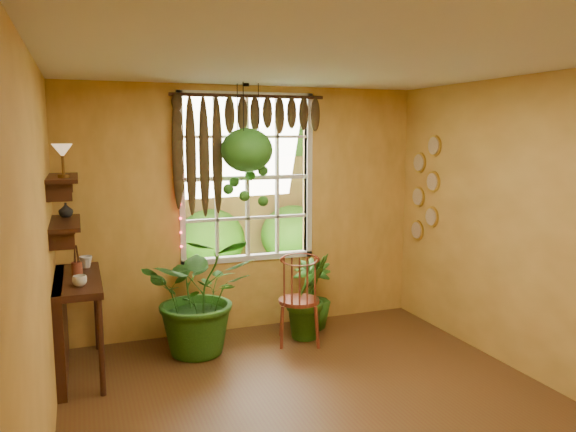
# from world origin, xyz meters

# --- Properties ---
(floor) EXTENTS (4.50, 4.50, 0.00)m
(floor) POSITION_xyz_m (0.00, 0.00, 0.00)
(floor) COLOR #4E3316
(floor) RESTS_ON ground
(ceiling) EXTENTS (4.50, 4.50, 0.00)m
(ceiling) POSITION_xyz_m (0.00, 0.00, 2.70)
(ceiling) COLOR silver
(ceiling) RESTS_ON wall_back
(wall_back) EXTENTS (4.00, 0.00, 4.00)m
(wall_back) POSITION_xyz_m (0.00, 2.25, 1.35)
(wall_back) COLOR gold
(wall_back) RESTS_ON floor
(wall_left) EXTENTS (0.00, 4.50, 4.50)m
(wall_left) POSITION_xyz_m (-2.00, 0.00, 1.35)
(wall_left) COLOR gold
(wall_left) RESTS_ON floor
(wall_right) EXTENTS (0.00, 4.50, 4.50)m
(wall_right) POSITION_xyz_m (2.00, 0.00, 1.35)
(wall_right) COLOR gold
(wall_right) RESTS_ON floor
(window) EXTENTS (1.52, 0.10, 1.86)m
(window) POSITION_xyz_m (0.00, 2.28, 1.70)
(window) COLOR silver
(window) RESTS_ON wall_back
(valance_vine) EXTENTS (1.70, 0.12, 1.10)m
(valance_vine) POSITION_xyz_m (-0.08, 2.16, 2.28)
(valance_vine) COLOR #34190E
(valance_vine) RESTS_ON window
(string_lights) EXTENTS (0.03, 0.03, 1.54)m
(string_lights) POSITION_xyz_m (-0.76, 2.19, 1.75)
(string_lights) COLOR #FF2633
(string_lights) RESTS_ON window
(wall_plates) EXTENTS (0.04, 0.32, 1.10)m
(wall_plates) POSITION_xyz_m (1.98, 1.79, 1.55)
(wall_plates) COLOR beige
(wall_plates) RESTS_ON wall_right
(counter_ledge) EXTENTS (0.40, 1.20, 0.90)m
(counter_ledge) POSITION_xyz_m (-1.91, 1.60, 0.55)
(counter_ledge) COLOR #34190E
(counter_ledge) RESTS_ON floor
(shelf_lower) EXTENTS (0.25, 0.90, 0.04)m
(shelf_lower) POSITION_xyz_m (-1.88, 1.60, 1.40)
(shelf_lower) COLOR #34190E
(shelf_lower) RESTS_ON wall_left
(shelf_upper) EXTENTS (0.25, 0.90, 0.04)m
(shelf_upper) POSITION_xyz_m (-1.88, 1.60, 1.80)
(shelf_upper) COLOR #34190E
(shelf_upper) RESTS_ON wall_left
(backyard) EXTENTS (14.00, 10.00, 12.00)m
(backyard) POSITION_xyz_m (0.24, 6.87, 1.28)
(backyard) COLOR #275E1B
(backyard) RESTS_ON ground
(windsor_chair) EXTENTS (0.55, 0.56, 1.15)m
(windsor_chair) POSITION_xyz_m (0.35, 1.59, 0.33)
(windsor_chair) COLOR maroon
(windsor_chair) RESTS_ON floor
(potted_plant_left) EXTENTS (1.28, 1.17, 1.22)m
(potted_plant_left) POSITION_xyz_m (-0.67, 1.68, 0.61)
(potted_plant_left) COLOR #1A4612
(potted_plant_left) RESTS_ON floor
(potted_plant_mid) EXTENTS (0.60, 0.54, 0.92)m
(potted_plant_mid) POSITION_xyz_m (0.50, 1.71, 0.46)
(potted_plant_mid) COLOR #1A4612
(potted_plant_mid) RESTS_ON floor
(potted_plant_right) EXTENTS (0.57, 0.57, 0.78)m
(potted_plant_right) POSITION_xyz_m (0.65, 1.97, 0.39)
(potted_plant_right) COLOR #1A4612
(potted_plant_right) RESTS_ON floor
(hanging_basket) EXTENTS (0.54, 0.54, 1.29)m
(hanging_basket) POSITION_xyz_m (-0.08, 1.99, 1.95)
(hanging_basket) COLOR black
(hanging_basket) RESTS_ON ceiling
(cup_a) EXTENTS (0.15, 0.15, 0.09)m
(cup_a) POSITION_xyz_m (-1.78, 1.28, 0.95)
(cup_a) COLOR silver
(cup_a) RESTS_ON counter_ledge
(cup_b) EXTENTS (0.14, 0.14, 0.11)m
(cup_b) POSITION_xyz_m (-1.72, 1.97, 0.96)
(cup_b) COLOR beige
(cup_b) RESTS_ON counter_ledge
(brush_jar) EXTENTS (0.10, 0.10, 0.35)m
(brush_jar) POSITION_xyz_m (-1.80, 1.71, 1.04)
(brush_jar) COLOR brown
(brush_jar) RESTS_ON counter_ledge
(shelf_vase) EXTENTS (0.17, 0.17, 0.13)m
(shelf_vase) POSITION_xyz_m (-1.87, 1.86, 1.48)
(shelf_vase) COLOR #B2AD99
(shelf_vase) RESTS_ON shelf_lower
(tiffany_lamp) EXTENTS (0.17, 0.17, 0.28)m
(tiffany_lamp) POSITION_xyz_m (-1.86, 1.35, 2.03)
(tiffany_lamp) COLOR brown
(tiffany_lamp) RESTS_ON shelf_upper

